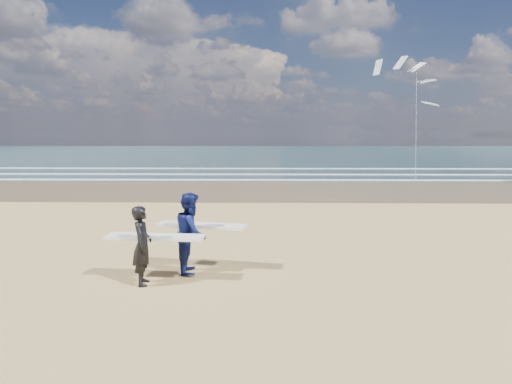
{
  "coord_description": "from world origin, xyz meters",
  "views": [
    {
      "loc": [
        2.02,
        -9.84,
        3.28
      ],
      "look_at": [
        1.68,
        6.0,
        1.29
      ],
      "focal_mm": 32.0,
      "sensor_mm": 36.0,
      "label": 1
    }
  ],
  "objects": [
    {
      "name": "foam_breakers",
      "position": [
        20.0,
        28.1,
        0.05
      ],
      "size": [
        220.0,
        11.7,
        0.05
      ],
      "color": "white",
      "rests_on": "ground"
    },
    {
      "name": "ocean",
      "position": [
        20.0,
        72.0,
        0.01
      ],
      "size": [
        220.0,
        100.0,
        0.02
      ],
      "primitive_type": "cube",
      "color": "#193137",
      "rests_on": "ground"
    },
    {
      "name": "surfer_near",
      "position": [
        -0.65,
        -0.11,
        0.89
      ],
      "size": [
        2.24,
        1.06,
        1.75
      ],
      "color": "black",
      "rests_on": "ground"
    },
    {
      "name": "surfer_far",
      "position": [
        0.26,
        0.8,
        0.97
      ],
      "size": [
        2.26,
        1.33,
        1.93
      ],
      "color": "#0C1345",
      "rests_on": "ground"
    },
    {
      "name": "kite_1",
      "position": [
        13.99,
        27.26,
        5.7
      ],
      "size": [
        6.27,
        4.79,
        9.98
      ],
      "color": "slate",
      "rests_on": "ground"
    }
  ]
}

